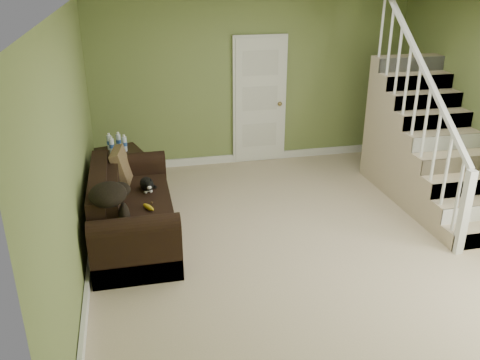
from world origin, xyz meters
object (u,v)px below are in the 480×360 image
cat (147,185)px  banana (148,207)px  side_table (121,173)px  sofa (130,212)px

cat → banana: 0.53m
side_table → banana: bearing=-78.3°
sofa → side_table: size_ratio=2.35×
side_table → cat: 0.99m
sofa → side_table: (-0.09, 1.21, 0.02)m
side_table → cat: side_table is taller
side_table → cat: (0.31, -0.92, 0.19)m
sofa → cat: bearing=51.4°
sofa → banana: (0.21, -0.24, 0.16)m
sofa → side_table: bearing=94.1°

